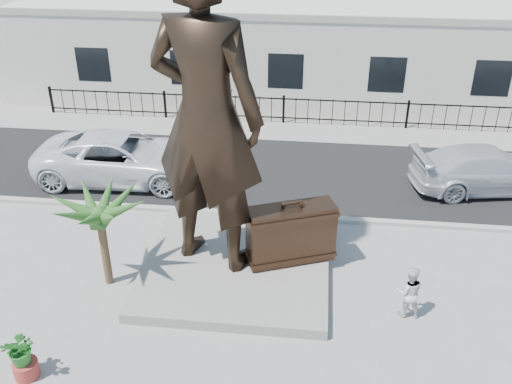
# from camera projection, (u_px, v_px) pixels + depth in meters

# --- Properties ---
(ground) EXTENTS (100.00, 100.00, 0.00)m
(ground) POSITION_uv_depth(u_px,v_px,m) (247.00, 305.00, 14.98)
(ground) COLOR #9E9991
(ground) RESTS_ON ground
(street) EXTENTS (40.00, 7.00, 0.01)m
(street) POSITION_uv_depth(u_px,v_px,m) (274.00, 169.00, 21.93)
(street) COLOR black
(street) RESTS_ON ground
(curb) EXTENTS (40.00, 0.25, 0.12)m
(curb) POSITION_uv_depth(u_px,v_px,m) (265.00, 215.00, 18.86)
(curb) COLOR #A5A399
(curb) RESTS_ON ground
(far_sidewalk) EXTENTS (40.00, 2.50, 0.02)m
(far_sidewalk) POSITION_uv_depth(u_px,v_px,m) (282.00, 129.00, 25.41)
(far_sidewalk) COLOR #9E9991
(far_sidewalk) RESTS_ON ground
(plinth) EXTENTS (5.20, 5.20, 0.30)m
(plinth) POSITION_uv_depth(u_px,v_px,m) (237.00, 265.00, 16.26)
(plinth) COLOR gray
(plinth) RESTS_ON ground
(fence) EXTENTS (22.00, 0.10, 1.20)m
(fence) POSITION_uv_depth(u_px,v_px,m) (284.00, 110.00, 25.82)
(fence) COLOR black
(fence) RESTS_ON ground
(building) EXTENTS (28.00, 7.00, 4.40)m
(building) POSITION_uv_depth(u_px,v_px,m) (290.00, 51.00, 28.69)
(building) COLOR silver
(building) RESTS_ON ground
(statue) EXTENTS (3.57, 2.87, 8.52)m
(statue) POSITION_uv_depth(u_px,v_px,m) (206.00, 117.00, 14.34)
(statue) COLOR black
(statue) RESTS_ON plinth
(suitcase) EXTENTS (2.54, 1.62, 1.71)m
(suitcase) POSITION_uv_depth(u_px,v_px,m) (291.00, 234.00, 15.86)
(suitcase) COLOR #322015
(suitcase) RESTS_ON plinth
(tourist) EXTENTS (0.70, 0.55, 1.44)m
(tourist) POSITION_uv_depth(u_px,v_px,m) (409.00, 292.00, 14.32)
(tourist) COLOR silver
(tourist) RESTS_ON ground
(car_white) EXTENTS (6.34, 3.11, 1.73)m
(car_white) POSITION_uv_depth(u_px,v_px,m) (122.00, 157.00, 20.84)
(car_white) COLOR white
(car_white) RESTS_ON street
(car_silver) EXTENTS (5.71, 3.19, 1.56)m
(car_silver) POSITION_uv_depth(u_px,v_px,m) (488.00, 169.00, 20.19)
(car_silver) COLOR silver
(car_silver) RESTS_ON street
(worker) EXTENTS (1.48, 1.20, 2.00)m
(worker) POSITION_uv_depth(u_px,v_px,m) (202.00, 106.00, 25.16)
(worker) COLOR red
(worker) RESTS_ON far_sidewalk
(palm_tree) EXTENTS (1.80, 1.80, 3.20)m
(palm_tree) POSITION_uv_depth(u_px,v_px,m) (110.00, 282.00, 15.83)
(palm_tree) COLOR #2A561F
(palm_tree) RESTS_ON ground
(planter) EXTENTS (0.56, 0.56, 0.40)m
(planter) POSITION_uv_depth(u_px,v_px,m) (26.00, 369.00, 12.76)
(planter) COLOR #AC372D
(planter) RESTS_ON ground
(shrub) EXTENTS (0.82, 0.74, 0.83)m
(shrub) POSITION_uv_depth(u_px,v_px,m) (21.00, 349.00, 12.47)
(shrub) COLOR #247024
(shrub) RESTS_ON planter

